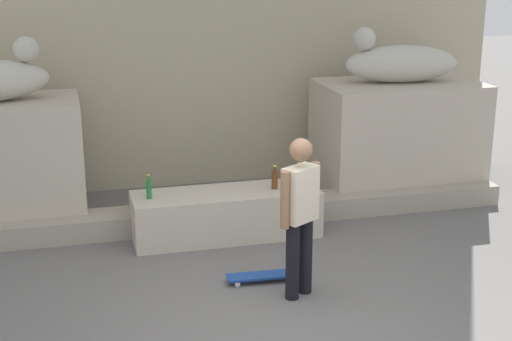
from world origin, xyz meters
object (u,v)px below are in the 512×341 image
bottle_brown (275,179)px  bottle_orange (299,175)px  bottle_clear (311,182)px  statue_reclining_right (399,62)px  bottle_green (149,189)px  skater (300,211)px  skateboard (264,276)px

bottle_brown → bottle_orange: (0.36, 0.16, -0.02)m
bottle_clear → bottle_orange: bearing=99.4°
statue_reclining_right → bottle_brown: statue_reclining_right is taller
bottle_clear → bottle_green: size_ratio=0.85×
statue_reclining_right → skater: statue_reclining_right is taller
skater → skateboard: (-0.26, 0.41, -0.86)m
skater → bottle_orange: (0.60, 1.91, -0.24)m
statue_reclining_right → skateboard: bearing=50.4°
bottle_clear → bottle_green: 1.97m
skater → bottle_brown: 1.78m
bottle_clear → bottle_brown: bottle_brown is taller
bottle_green → skateboard: bearing=-52.5°
bottle_green → bottle_orange: bearing=4.2°
bottle_orange → bottle_clear: bearing=-80.6°
statue_reclining_right → bottle_clear: (-1.71, -1.31, -1.21)m
skateboard → bottle_orange: (0.86, 1.50, 0.62)m
skater → bottle_green: 2.20m
bottle_clear → bottle_orange: size_ratio=0.96×
statue_reclining_right → bottle_orange: size_ratio=6.28×
bottle_clear → bottle_green: bottle_green is taller
bottle_brown → skater: bearing=-97.8°
skater → bottle_orange: bearing=-138.5°
skateboard → statue_reclining_right: bearing=-133.0°
skater → bottle_clear: bearing=-143.3°
skater → bottle_brown: (0.24, 1.75, -0.22)m
bottle_brown → bottle_orange: bottle_brown is taller
bottle_green → bottle_brown: size_ratio=1.00×
statue_reclining_right → bottle_green: 4.02m
bottle_green → bottle_orange: 1.91m
bottle_clear → skater: bearing=-112.4°
bottle_brown → statue_reclining_right: bearing=28.5°
statue_reclining_right → bottle_brown: 2.69m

